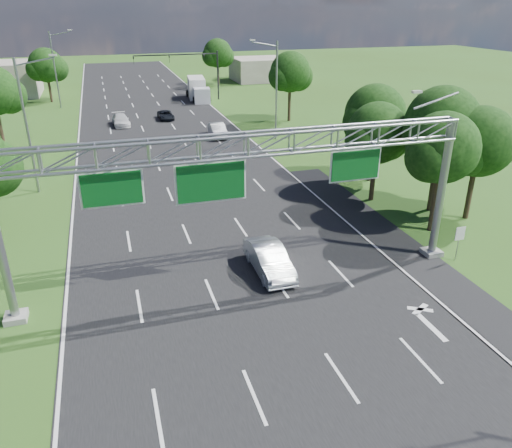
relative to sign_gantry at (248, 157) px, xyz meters
name	(u,v)px	position (x,y,z in m)	size (l,w,h in m)	color
ground	(185,178)	(-0.33, 18.00, -6.89)	(220.00, 220.00, 0.00)	#2E4F17
road	(185,178)	(-0.33, 18.00, -6.89)	(18.00, 180.00, 0.02)	black
road_flare	(393,243)	(9.87, 2.00, -6.89)	(3.00, 30.00, 0.02)	black
sign_gantry	(248,157)	(0.00, 0.00, 0.00)	(23.50, 1.00, 9.56)	gray
regulatory_sign	(460,237)	(12.07, -1.02, -5.38)	(0.60, 0.08, 2.10)	gray
traffic_signal	(194,65)	(7.15, 53.00, -1.72)	(12.21, 0.24, 7.00)	black
streetlight_l_near	(28,121)	(-11.63, 18.00, -1.31)	(2.97, 0.22, 10.16)	gray
streetlight_l_far	(56,66)	(-11.63, 53.00, -1.31)	(2.97, 0.22, 10.16)	gray
streetlight_r_mid	(275,86)	(10.97, 28.00, -1.31)	(2.97, 0.22, 10.16)	gray
tree_cluster_right	(421,133)	(14.47, 7.19, -1.58)	(9.91, 14.60, 8.68)	#2D2116
tree_verge_lc	(47,67)	(-13.25, 58.04, -1.92)	(5.76, 4.80, 7.62)	#2D2116
tree_verge_rd	(291,74)	(15.75, 36.04, -1.26)	(5.76, 4.80, 8.28)	#2D2116
tree_verge_re	(218,55)	(13.75, 66.04, -1.70)	(5.76, 4.80, 7.84)	#2D2116
building_right	(266,69)	(23.67, 70.00, -4.89)	(12.00, 9.00, 4.00)	gray
silver_sedan	(269,259)	(1.39, 0.84, -6.12)	(1.63, 4.68, 1.54)	silver
car_queue_a	(121,120)	(-4.39, 39.46, -6.24)	(1.82, 4.48, 1.30)	silver
car_queue_b	(166,115)	(1.17, 41.29, -6.36)	(1.76, 3.82, 1.06)	black
car_queue_d	(218,130)	(5.42, 30.76, -6.17)	(1.54, 4.41, 1.45)	#B8B8B8
box_truck	(198,89)	(7.67, 53.81, -5.40)	(3.05, 8.42, 3.10)	silver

